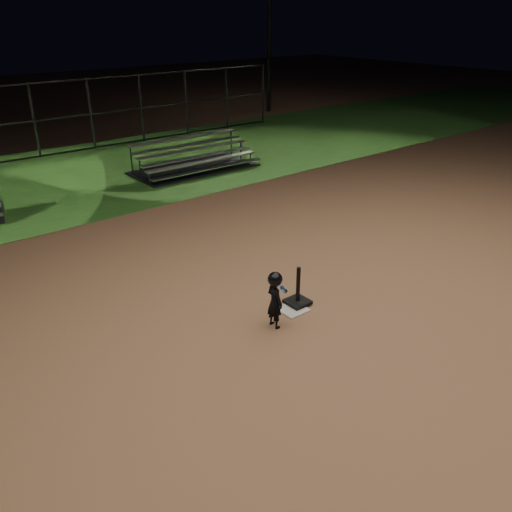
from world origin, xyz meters
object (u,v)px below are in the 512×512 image
(child_batter, at_px, (275,298))
(bleacher_right, at_px, (195,164))
(home_plate, at_px, (292,309))
(batting_tee, at_px, (298,297))
(light_pole_right, at_px, (270,2))

(child_batter, bearing_deg, bleacher_right, -24.18)
(home_plate, relative_size, batting_tee, 0.65)
(batting_tee, xyz_separation_m, light_pole_right, (11.81, 14.86, 4.80))
(batting_tee, relative_size, light_pole_right, 0.08)
(batting_tee, bearing_deg, home_plate, -157.13)
(bleacher_right, bearing_deg, home_plate, -111.76)
(bleacher_right, bearing_deg, child_batter, -114.55)
(batting_tee, xyz_separation_m, bleacher_right, (3.14, 8.22, 0.05))
(light_pole_right, bearing_deg, home_plate, -128.77)
(home_plate, bearing_deg, child_batter, -161.51)
(home_plate, distance_m, batting_tee, 0.24)
(batting_tee, bearing_deg, bleacher_right, 69.09)
(batting_tee, distance_m, bleacher_right, 8.80)
(child_batter, xyz_separation_m, bleacher_right, (3.89, 8.48, -0.32))
(bleacher_right, xyz_separation_m, light_pole_right, (8.67, 6.65, 4.75))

